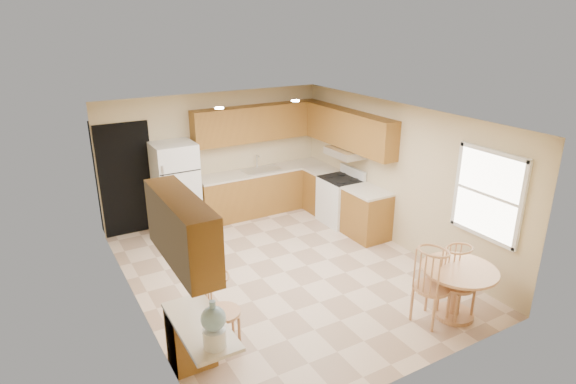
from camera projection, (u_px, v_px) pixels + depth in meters
floor at (285, 272)px, 7.70m from camera, size 5.50×5.50×0.00m
ceiling at (284, 117)px, 6.84m from camera, size 4.50×5.50×0.02m
wall_back at (216, 156)px, 9.50m from camera, size 4.50×0.02×2.50m
wall_front at (414, 280)px, 5.03m from camera, size 4.50×0.02×2.50m
wall_left at (133, 230)px, 6.21m from camera, size 0.02×5.50×2.50m
wall_right at (397, 176)px, 8.32m from camera, size 0.02×5.50×2.50m
doorway at (127, 180)px, 8.74m from camera, size 0.90×0.02×2.10m
base_cab_back at (263, 192)px, 9.95m from camera, size 2.75×0.60×0.87m
counter_back at (263, 171)px, 9.79m from camera, size 2.75×0.63×0.04m
base_cab_right_a at (322, 191)px, 9.97m from camera, size 0.60×0.59×0.87m
counter_right_a at (323, 170)px, 9.81m from camera, size 0.63×0.59×0.04m
base_cab_right_b at (366, 215)px, 8.79m from camera, size 0.60×0.80×0.87m
counter_right_b at (368, 191)px, 8.63m from camera, size 0.63×0.80×0.04m
upper_cab_back at (259, 123)px, 9.57m from camera, size 2.75×0.33×0.70m
upper_cab_right at (349, 129)px, 9.02m from camera, size 0.33×2.42×0.70m
upper_cab_left at (182, 230)px, 4.78m from camera, size 0.33×1.40×0.70m
sink at (261, 170)px, 9.77m from camera, size 0.78×0.44×0.01m
range_hood at (345, 152)px, 9.11m from camera, size 0.50×0.76×0.14m
desk_pedestal at (191, 337)px, 5.56m from camera, size 0.48×0.42×0.72m
desk_top at (200, 326)px, 5.12m from camera, size 0.50×1.20×0.04m
window at (488, 195)px, 6.72m from camera, size 0.06×1.12×1.30m
can_light_a at (219, 108)px, 7.58m from camera, size 0.14×0.14×0.02m
can_light_b at (295, 101)px, 8.24m from camera, size 0.14×0.14×0.02m
refrigerator at (176, 188)px, 8.91m from camera, size 0.75×0.73×1.71m
stove at (340, 200)px, 9.40m from camera, size 0.65×0.76×1.09m
dining_table at (457, 285)px, 6.40m from camera, size 0.99×0.99×0.73m
chair_table_a at (439, 282)px, 6.16m from camera, size 0.47×0.61×1.06m
chair_table_b at (464, 280)px, 6.28m from camera, size 0.44×0.44×1.00m
chair_desk at (225, 307)px, 5.70m from camera, size 0.44×0.57×0.99m
water_crock at (214, 326)px, 4.69m from camera, size 0.25×0.25×0.52m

